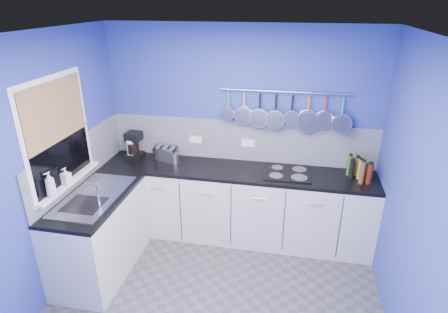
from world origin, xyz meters
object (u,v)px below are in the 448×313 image
(canister, at_px, (175,158))
(coffee_maker, at_px, (134,146))
(soap_bottle_b, at_px, (66,176))
(hob, at_px, (288,173))
(soap_bottle_a, at_px, (50,184))
(toaster, at_px, (166,154))
(paper_towel, at_px, (131,149))

(canister, bearing_deg, coffee_maker, 173.43)
(soap_bottle_b, relative_size, canister, 1.29)
(soap_bottle_b, xyz_separation_m, hob, (2.13, 0.98, -0.23))
(soap_bottle_b, bearing_deg, soap_bottle_a, -90.00)
(toaster, bearing_deg, coffee_maker, -163.41)
(coffee_maker, xyz_separation_m, hob, (1.89, -0.08, -0.16))
(canister, height_order, hob, canister)
(paper_towel, xyz_separation_m, canister, (0.57, -0.04, -0.06))
(canister, xyz_separation_m, hob, (1.35, -0.01, -0.06))
(coffee_maker, height_order, hob, coffee_maker)
(coffee_maker, relative_size, canister, 2.47)
(toaster, bearing_deg, hob, 11.35)
(soap_bottle_a, height_order, soap_bottle_b, soap_bottle_a)
(soap_bottle_a, xyz_separation_m, toaster, (0.64, 1.30, -0.19))
(toaster, distance_m, canister, 0.16)
(soap_bottle_a, distance_m, soap_bottle_b, 0.24)
(coffee_maker, bearing_deg, soap_bottle_b, -95.62)
(paper_towel, xyz_separation_m, coffee_maker, (0.02, 0.03, 0.04))
(paper_towel, relative_size, toaster, 0.95)
(paper_towel, bearing_deg, soap_bottle_b, -101.89)
(paper_towel, distance_m, hob, 1.92)
(soap_bottle_b, height_order, canister, soap_bottle_b)
(coffee_maker, bearing_deg, hob, 4.88)
(soap_bottle_b, distance_m, hob, 2.36)
(paper_towel, relative_size, canister, 1.84)
(soap_bottle_a, relative_size, coffee_maker, 0.73)
(coffee_maker, height_order, toaster, coffee_maker)
(soap_bottle_b, distance_m, paper_towel, 1.05)
(soap_bottle_b, xyz_separation_m, toaster, (0.64, 1.06, -0.15))
(paper_towel, height_order, toaster, paper_towel)
(hob, bearing_deg, coffee_maker, 177.70)
(soap_bottle_b, height_order, paper_towel, soap_bottle_b)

